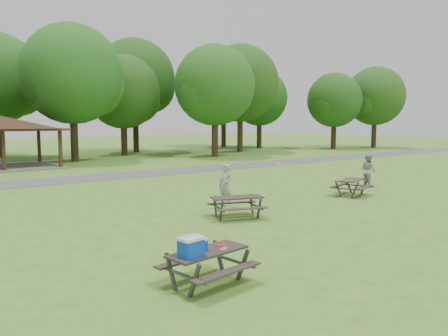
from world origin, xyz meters
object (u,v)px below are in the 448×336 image
at_px(picnic_table_near, 203,254).
at_px(frisbee_catcher, 368,170).
at_px(frisbee_thrower, 226,185).
at_px(picnic_table_middle, 237,202).

relative_size(picnic_table_near, frisbee_catcher, 1.12).
relative_size(frisbee_thrower, frisbee_catcher, 1.01).
distance_m(picnic_table_near, frisbee_thrower, 8.26).
bearing_deg(picnic_table_near, picnic_table_middle, 44.15).
xyz_separation_m(picnic_table_near, frisbee_catcher, (14.28, 5.86, 0.14)).
height_order(picnic_table_middle, frisbee_catcher, frisbee_catcher).
xyz_separation_m(picnic_table_near, frisbee_thrower, (5.45, 6.20, 0.15)).
bearing_deg(picnic_table_middle, frisbee_catcher, 8.57).
distance_m(picnic_table_middle, frisbee_thrower, 2.05).
bearing_deg(frisbee_catcher, frisbee_thrower, 101.15).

